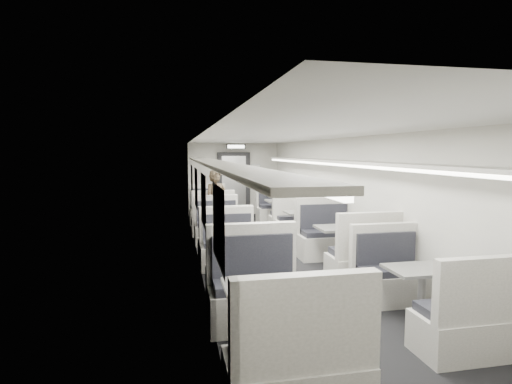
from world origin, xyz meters
name	(u,v)px	position (x,y,z in m)	size (l,w,h in m)	color
room	(279,200)	(0.00, 0.00, 1.20)	(3.24, 12.24, 2.64)	black
booth_left_a	(210,215)	(-1.00, 3.61, 0.39)	(1.07, 2.17, 1.16)	silver
booth_left_b	(221,234)	(-1.00, 1.03, 0.37)	(1.02, 2.07, 1.11)	silver
booth_left_c	(234,259)	(-1.00, -0.92, 0.37)	(1.01, 2.04, 1.09)	silver
booth_left_d	(271,322)	(-1.00, -3.51, 0.41)	(1.13, 2.29, 1.23)	silver
booth_right_a	(283,214)	(1.00, 3.35, 0.40)	(1.10, 2.24, 1.20)	silver
booth_right_b	(304,227)	(1.00, 1.51, 0.37)	(1.03, 2.09, 1.12)	silver
booth_right_c	(342,248)	(1.00, -0.69, 0.40)	(1.10, 2.23, 1.19)	silver
booth_right_d	(421,295)	(1.00, -3.04, 0.36)	(1.00, 2.04, 1.09)	silver
passenger	(216,204)	(-0.93, 2.54, 0.83)	(0.61, 0.40, 1.67)	black
window_a	(192,181)	(-1.49, 3.40, 1.35)	(0.02, 1.18, 0.84)	black
window_b	(196,188)	(-1.49, 1.20, 1.35)	(0.02, 1.18, 0.84)	black
window_c	(204,200)	(-1.49, -1.00, 1.35)	(0.02, 1.18, 0.84)	black
window_d	(219,226)	(-1.49, -3.20, 1.35)	(0.02, 1.18, 0.84)	black
luggage_rack_left	(214,163)	(-1.24, -0.30, 1.92)	(0.46, 10.40, 0.09)	silver
luggage_rack_right	(348,162)	(1.24, -0.30, 1.92)	(0.46, 10.40, 0.09)	silver
vestibule_door	(234,184)	(0.00, 5.93, 1.04)	(1.10, 0.13, 2.10)	black
exit_sign	(236,147)	(0.00, 5.44, 2.28)	(0.62, 0.12, 0.16)	black
wall_notice	(256,170)	(0.75, 5.92, 1.50)	(0.32, 0.02, 0.40)	white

